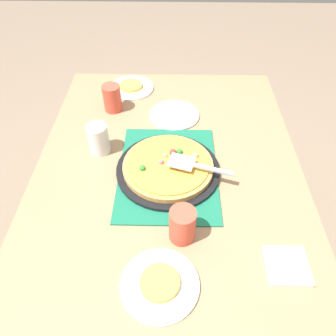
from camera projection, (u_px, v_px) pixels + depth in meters
The scene contains 15 objects.
ground_plane at pixel (168, 267), 1.73m from camera, with size 8.00×8.00×0.00m, color #84705B.
dining_table at pixel (168, 191), 1.27m from camera, with size 1.40×1.00×0.75m.
placemat at pixel (168, 171), 1.19m from camera, with size 0.48×0.36×0.01m, color #196B4C.
pizza_pan at pixel (168, 169), 1.18m from camera, with size 0.38×0.38×0.01m, color black.
pizza at pixel (168, 165), 1.17m from camera, with size 0.33×0.33×0.05m.
plate_near_left at pixel (131, 88), 1.58m from camera, with size 0.22×0.22×0.01m, color white.
plate_far_right at pixel (160, 285), 0.88m from camera, with size 0.22×0.22×0.01m, color white.
plate_side at pixel (174, 115), 1.42m from camera, with size 0.22×0.22×0.01m, color white.
served_slice_left at pixel (131, 86), 1.57m from camera, with size 0.11×0.11×0.02m, color #EAB747.
served_slice_right at pixel (160, 283), 0.87m from camera, with size 0.11×0.11×0.02m, color #EAB747.
cup_near at pixel (112, 98), 1.42m from camera, with size 0.08×0.08×0.12m, color #E04C38.
cup_far at pixel (98, 139), 1.23m from camera, with size 0.08×0.08×0.12m, color white.
cup_corner at pixel (182, 225), 0.95m from camera, with size 0.08×0.08×0.12m, color #E04C38.
pizza_server at pixel (194, 165), 1.12m from camera, with size 0.11×0.23×0.01m.
napkin_stack at pixel (287, 266), 0.92m from camera, with size 0.12×0.12×0.02m, color white.
Camera 1 is at (-0.82, -0.02, 1.61)m, focal length 34.28 mm.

